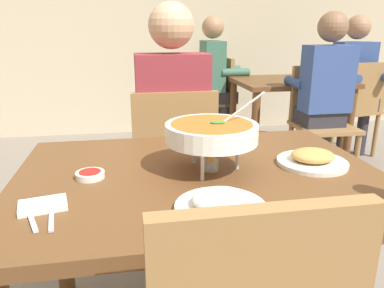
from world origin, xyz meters
name	(u,v)px	position (x,y,z in m)	size (l,w,h in m)	color
dining_table_main	(200,202)	(0.00, 0.00, 0.62)	(1.19, 0.87, 0.73)	brown
chair_diner_main	(173,162)	(0.00, 0.72, 0.51)	(0.44, 0.44, 0.90)	olive
diner_main	(172,117)	(0.00, 0.75, 0.75)	(0.40, 0.45, 1.31)	#2D2D38
curry_bowl	(212,133)	(0.04, 0.01, 0.86)	(0.33, 0.30, 0.26)	silver
rice_plate	(219,204)	(0.00, -0.27, 0.75)	(0.24, 0.24, 0.06)	white
appetizer_plate	(313,159)	(0.40, 0.00, 0.75)	(0.24, 0.24, 0.06)	white
sauce_dish	(90,175)	(-0.35, 0.01, 0.75)	(0.09, 0.09, 0.02)	white
napkin_folded	(43,205)	(-0.46, -0.18, 0.74)	(0.12, 0.08, 0.02)	white
fork_utensil	(31,216)	(-0.48, -0.23, 0.74)	(0.01, 0.17, 0.01)	silver
spoon_utensil	(52,215)	(-0.43, -0.23, 0.74)	(0.01, 0.17, 0.01)	silver
dining_table_far	(289,94)	(1.27, 2.12, 0.61)	(1.00, 0.80, 0.73)	brown
chair_bg_left	(356,104)	(1.89, 1.98, 0.51)	(0.50, 0.50, 0.90)	olive
chair_bg_middle	(319,115)	(1.31, 1.60, 0.51)	(0.45, 0.45, 0.90)	olive
chair_bg_right	(216,95)	(0.72, 2.70, 0.51)	(0.46, 0.46, 0.90)	olive
patron_bg_left	(355,77)	(1.90, 2.08, 0.75)	(0.40, 0.45, 1.31)	#2D2D38
patron_bg_middle	(324,88)	(1.28, 1.53, 0.75)	(0.40, 0.45, 1.31)	#2D2D38
patron_bg_right	(216,73)	(0.69, 2.63, 0.75)	(0.45, 0.40, 1.31)	#2D2D38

